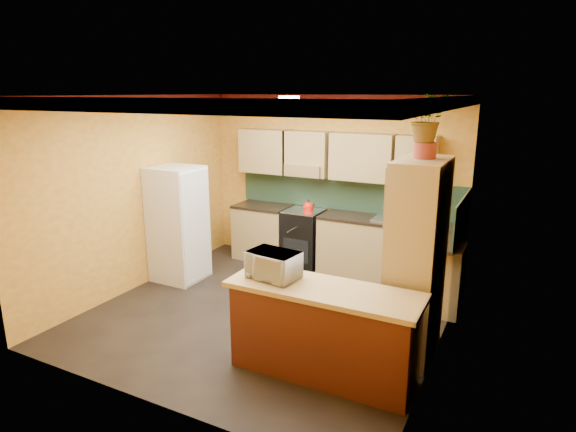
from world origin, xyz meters
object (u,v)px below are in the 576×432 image
(fridge, at_px, (178,224))
(microwave, at_px, (273,265))
(base_cabinets_back, at_px, (340,244))
(breakfast_bar, at_px, (323,334))
(pantry, at_px, (416,260))
(stove, at_px, (304,238))

(fridge, relative_size, microwave, 3.41)
(base_cabinets_back, xyz_separation_m, breakfast_bar, (0.89, -2.77, 0.00))
(base_cabinets_back, bearing_deg, fridge, -145.85)
(breakfast_bar, bearing_deg, pantry, 51.39)
(base_cabinets_back, distance_m, microwave, 2.86)
(fridge, bearing_deg, pantry, -8.55)
(fridge, xyz_separation_m, pantry, (3.60, -0.54, 0.20))
(stove, bearing_deg, pantry, -41.17)
(breakfast_bar, xyz_separation_m, microwave, (-0.55, 0.00, 0.63))
(fridge, height_order, pantry, pantry)
(base_cabinets_back, xyz_separation_m, fridge, (-2.03, -1.38, 0.41))
(stove, height_order, pantry, pantry)
(fridge, xyz_separation_m, breakfast_bar, (2.92, -1.39, -0.41))
(stove, xyz_separation_m, breakfast_bar, (1.51, -2.77, -0.02))
(breakfast_bar, bearing_deg, microwave, 180.00)
(base_cabinets_back, bearing_deg, breakfast_bar, -72.23)
(stove, relative_size, breakfast_bar, 0.51)
(stove, distance_m, fridge, 2.01)
(breakfast_bar, bearing_deg, fridge, 154.48)
(fridge, distance_m, breakfast_bar, 3.26)
(fridge, height_order, microwave, fridge)
(pantry, relative_size, breakfast_bar, 1.17)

